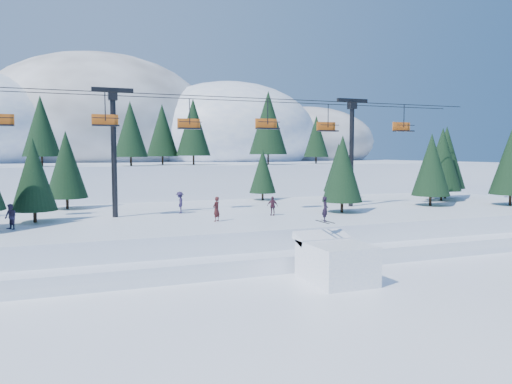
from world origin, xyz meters
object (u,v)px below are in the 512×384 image
object	(u,v)px
chairlift	(239,134)
banner_far	(427,250)
jump_kicker	(335,261)
banner_near	(386,256)

from	to	relation	value
chairlift	banner_far	bearing A→B (deg)	-49.39
chairlift	banner_far	world-z (taller)	chairlift
jump_kicker	banner_far	xyz separation A→B (m)	(9.90, 3.58, -0.72)
banner_far	jump_kicker	bearing A→B (deg)	-160.09
chairlift	banner_near	bearing A→B (deg)	-64.09
banner_near	chairlift	bearing A→B (deg)	115.91
chairlift	banner_far	xyz separation A→B (m)	(10.40, -12.13, -8.78)
banner_far	banner_near	bearing A→B (deg)	-170.67
banner_far	chairlift	bearing A→B (deg)	130.61
jump_kicker	banner_near	distance (m)	6.45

